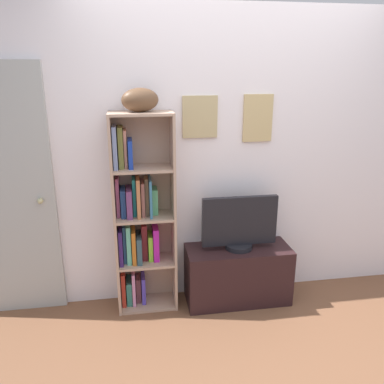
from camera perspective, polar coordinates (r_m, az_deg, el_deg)
The scene contains 6 objects.
ground at distance 2.83m, azimuth 11.54°, elevation -25.51°, with size 5.20×5.20×0.04m, color brown.
back_wall at distance 3.23m, azimuth 5.90°, elevation 4.77°, with size 4.80×0.08×2.36m.
bookshelf at distance 3.12m, azimuth -7.74°, elevation -3.98°, with size 0.47×0.27×1.60m.
football at distance 2.88m, azimuth -7.59°, elevation 13.18°, with size 0.28×0.17×0.17m, color brown.
tv_stand at distance 3.38m, azimuth 6.67°, elevation -11.84°, with size 0.86×0.36×0.48m.
television at distance 3.18m, azimuth 6.96°, elevation -4.67°, with size 0.62×0.22×0.45m.
Camera 1 is at (-0.82, -1.91, 1.90)m, focal length 36.53 mm.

